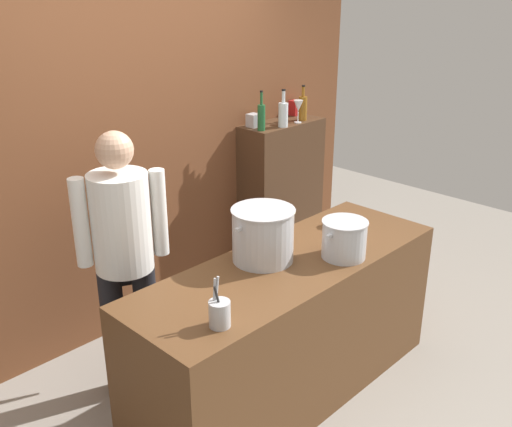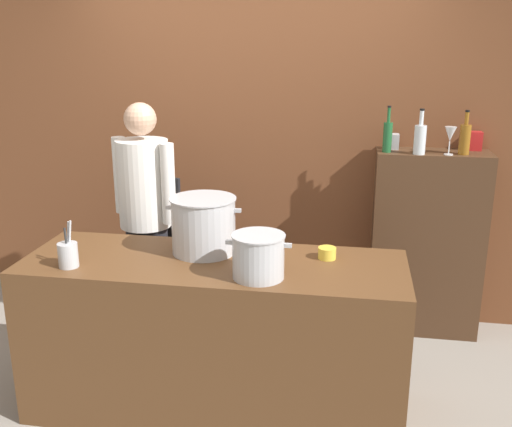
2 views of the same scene
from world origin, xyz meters
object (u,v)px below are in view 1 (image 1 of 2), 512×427
chef (123,248)px  stockpot_small (344,239)px  utensil_crock (219,313)px  spice_tin_silver (253,120)px  stockpot_large (263,235)px  wine_bottle_green (261,116)px  wine_bottle_amber (303,107)px  wine_glass_tall (298,107)px  butter_jar (334,221)px  wine_bottle_clear (283,114)px  spice_tin_red (295,108)px

chef → stockpot_small: chef is taller
chef → utensil_crock: size_ratio=6.73×
spice_tin_silver → chef: bearing=-161.9°
stockpot_large → wine_bottle_green: bearing=44.2°
wine_bottle_amber → wine_bottle_green: (-0.50, 0.00, 0.00)m
wine_bottle_green → spice_tin_silver: wine_bottle_green is taller
wine_glass_tall → butter_jar: bearing=-127.7°
wine_bottle_clear → stockpot_large: bearing=-142.2°
utensil_crock → spice_tin_red: 2.74m
chef → wine_bottle_clear: bearing=-143.1°
stockpot_large → utensil_crock: stockpot_large is taller
chef → wine_bottle_green: size_ratio=5.37×
stockpot_small → spice_tin_red: size_ratio=2.60×
spice_tin_red → spice_tin_silver: bearing=-175.3°
wine_bottle_clear → wine_glass_tall: bearing=1.7°
chef → wine_glass_tall: size_ratio=8.96×
stockpot_small → chef: bearing=135.3°
wine_bottle_amber → stockpot_small: bearing=-131.6°
utensil_crock → wine_bottle_green: 2.18m
wine_bottle_amber → spice_tin_silver: (-0.46, 0.13, -0.05)m
butter_jar → wine_bottle_clear: bearing=60.1°
butter_jar → wine_bottle_green: 1.15m
wine_bottle_clear → spice_tin_red: bearing=28.7°
stockpot_large → stockpot_small: 0.48m
utensil_crock → spice_tin_silver: spice_tin_silver is taller
chef → stockpot_small: (0.91, -0.90, 0.05)m
stockpot_large → wine_glass_tall: (1.42, 0.96, 0.39)m
stockpot_large → wine_bottle_green: wine_bottle_green is taller
wine_bottle_clear → chef: bearing=-168.6°
spice_tin_red → stockpot_large: bearing=-144.2°
chef → stockpot_large: (0.55, -0.59, 0.09)m
stockpot_small → wine_glass_tall: 1.70m
stockpot_small → utensil_crock: utensil_crock is taller
stockpot_large → spice_tin_red: 2.02m
spice_tin_red → wine_bottle_amber: bearing=-120.2°
wine_bottle_green → spice_tin_red: size_ratio=2.43×
chef → wine_bottle_clear: 1.87m
chef → stockpot_small: bearing=160.8°
chef → stockpot_small: size_ratio=5.02×
wine_bottle_green → spice_tin_red: wine_bottle_green is taller
wine_bottle_amber → chef: bearing=-169.1°
wine_bottle_clear → wine_bottle_amber: 0.29m
stockpot_large → wine_bottle_amber: 1.85m
wine_glass_tall → spice_tin_silver: 0.40m
utensil_crock → stockpot_large: bearing=27.4°
spice_tin_red → wine_bottle_clear: bearing=-151.3°
wine_bottle_amber → spice_tin_silver: 0.48m
stockpot_large → stockpot_small: size_ratio=1.29×
utensil_crock → spice_tin_red: (2.26, 1.50, 0.41)m
stockpot_small → wine_bottle_amber: size_ratio=1.14×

